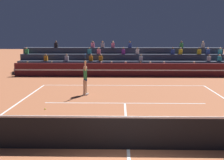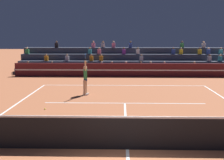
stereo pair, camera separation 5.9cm
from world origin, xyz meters
name	(u,v)px [view 2 (the right image)]	position (x,y,z in m)	size (l,w,h in m)	color
ground_plane	(127,149)	(0.00, 0.00, 0.00)	(120.00, 120.00, 0.00)	#AD603D
court_lines	(127,149)	(0.00, 0.00, 0.00)	(11.10, 23.90, 0.01)	white
tennis_net	(127,133)	(0.00, 0.00, 0.54)	(12.00, 0.10, 1.10)	black
sponsor_banner_wall	(123,70)	(0.00, 16.31, 0.55)	(18.00, 0.26, 1.10)	#51191E
bleacher_stand	(123,63)	(0.01, 19.48, 0.83)	(18.73, 3.80, 2.83)	#383D4C
tennis_player	(85,78)	(-2.26, 8.50, 0.99)	(0.32, 0.95, 2.49)	tan
tennis_ball	(45,109)	(-3.78, 4.97, 0.03)	(0.07, 0.07, 0.07)	#C6DB33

